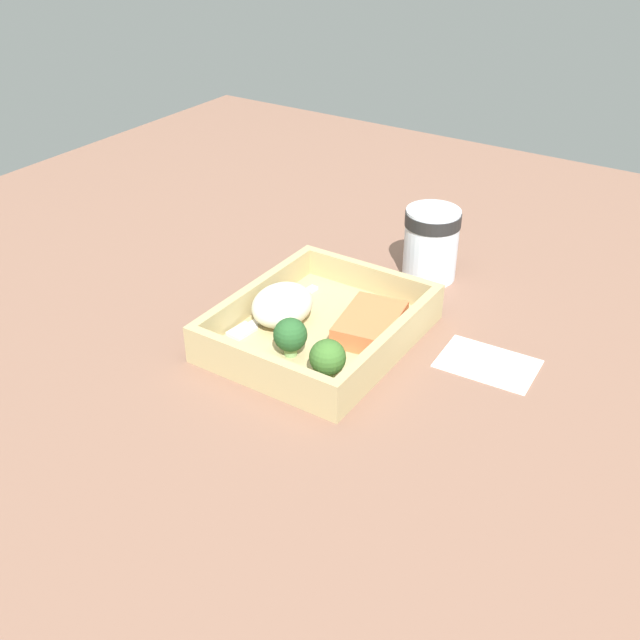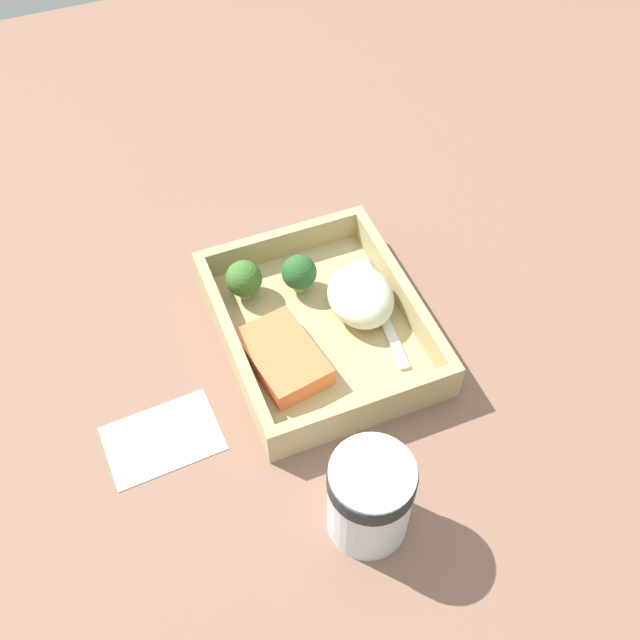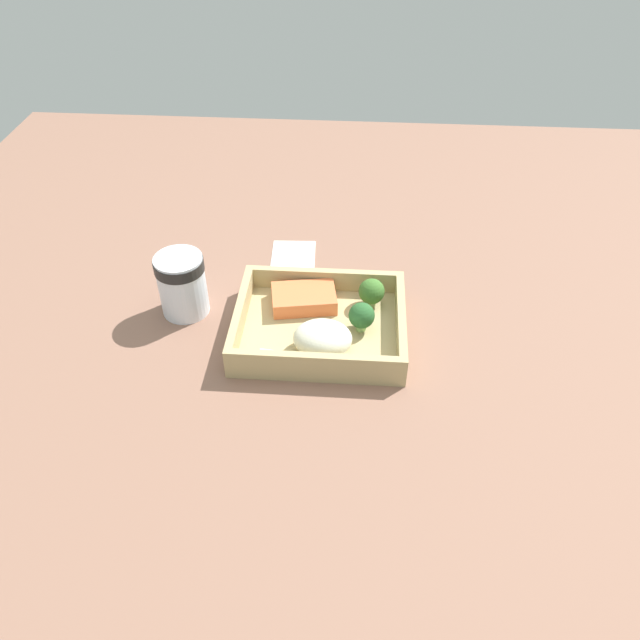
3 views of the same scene
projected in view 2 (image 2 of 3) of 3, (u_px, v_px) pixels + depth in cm
name	position (u px, v px, depth cm)	size (l,w,h in cm)	color
ground_plane	(320.00, 341.00, 83.48)	(160.00, 160.00, 2.00)	#825C4B
takeout_tray	(320.00, 332.00, 82.22)	(25.52, 20.87, 1.20)	tan
tray_rim	(320.00, 318.00, 80.34)	(25.52, 20.87, 3.59)	tan
salmon_fillet	(283.00, 357.00, 77.86)	(9.98, 6.59, 2.48)	#EA7241
mashed_potatoes	(361.00, 297.00, 81.48)	(8.55, 7.05, 4.75)	silver
broccoli_floret_1	(295.00, 274.00, 83.15)	(3.96, 3.96, 4.75)	#81AF68
broccoli_floret_2	(244.00, 279.00, 82.72)	(4.10, 4.10, 4.77)	#89A367
fork	(378.00, 305.00, 83.55)	(15.89, 3.28, 0.44)	silver
paper_cup	(370.00, 495.00, 64.77)	(7.64, 7.64, 10.17)	white
receipt_slip	(163.00, 438.00, 74.56)	(7.68, 11.18, 0.24)	white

